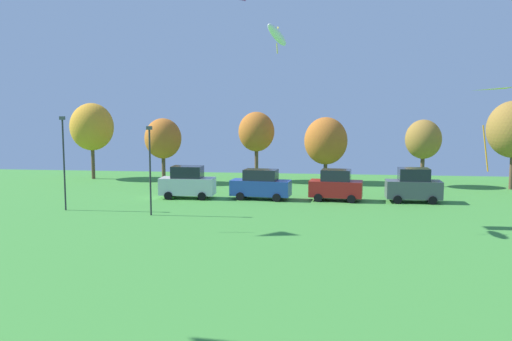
% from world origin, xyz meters
% --- Properties ---
extents(kite_flying_0, '(1.36, 1.74, 2.38)m').
position_xyz_m(kite_flying_0, '(7.53, 20.70, 6.99)').
color(kite_flying_0, yellow).
extents(kite_flying_6, '(1.32, 2.43, 1.73)m').
position_xyz_m(kite_flying_6, '(-0.44, 31.45, 11.22)').
color(kite_flying_6, white).
extents(parked_car_leftmost, '(4.35, 2.10, 2.59)m').
position_xyz_m(parked_car_leftmost, '(-8.47, 41.92, 1.26)').
color(parked_car_leftmost, silver).
rests_on(parked_car_leftmost, ground).
extents(parked_car_second_from_left, '(4.83, 2.32, 2.38)m').
position_xyz_m(parked_car_second_from_left, '(-2.62, 42.12, 1.17)').
color(parked_car_second_from_left, '#234299').
rests_on(parked_car_second_from_left, ground).
extents(parked_car_third_from_left, '(4.22, 2.41, 2.43)m').
position_xyz_m(parked_car_third_from_left, '(3.23, 42.25, 1.19)').
color(parked_car_third_from_left, maroon).
rests_on(parked_car_third_from_left, ground).
extents(parked_car_rightmost_in_row, '(4.11, 2.09, 2.61)m').
position_xyz_m(parked_car_rightmost_in_row, '(9.08, 42.25, 1.27)').
color(parked_car_rightmost_in_row, '#4C5156').
rests_on(parked_car_rightmost_in_row, ground).
extents(light_post_0, '(0.36, 0.20, 5.95)m').
position_xyz_m(light_post_0, '(-9.15, 34.77, 3.37)').
color(light_post_0, '#2D2D33').
rests_on(light_post_0, ground).
extents(light_post_2, '(0.36, 0.20, 6.57)m').
position_xyz_m(light_post_2, '(-15.69, 35.80, 3.69)').
color(light_post_2, '#2D2D33').
rests_on(light_post_2, ground).
extents(treeline_tree_0, '(4.36, 4.36, 7.71)m').
position_xyz_m(treeline_tree_0, '(-21.17, 52.85, 5.30)').
color(treeline_tree_0, brown).
rests_on(treeline_tree_0, ground).
extents(treeline_tree_1, '(3.51, 3.51, 6.23)m').
position_xyz_m(treeline_tree_1, '(-13.05, 50.61, 4.28)').
color(treeline_tree_1, brown).
rests_on(treeline_tree_1, ground).
extents(treeline_tree_2, '(3.53, 3.53, 6.84)m').
position_xyz_m(treeline_tree_2, '(-4.32, 52.95, 4.87)').
color(treeline_tree_2, brown).
rests_on(treeline_tree_2, ground).
extents(treeline_tree_3, '(4.12, 4.12, 6.34)m').
position_xyz_m(treeline_tree_3, '(2.44, 52.51, 4.06)').
color(treeline_tree_3, brown).
rests_on(treeline_tree_3, ground).
extents(treeline_tree_4, '(3.26, 3.26, 6.15)m').
position_xyz_m(treeline_tree_4, '(11.26, 51.15, 4.33)').
color(treeline_tree_4, brown).
rests_on(treeline_tree_4, ground).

